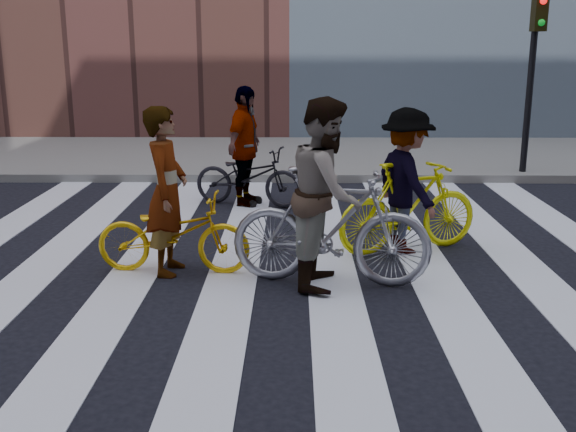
{
  "coord_description": "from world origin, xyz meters",
  "views": [
    {
      "loc": [
        0.13,
        -7.04,
        2.49
      ],
      "look_at": [
        0.06,
        0.3,
        0.59
      ],
      "focal_mm": 42.0,
      "sensor_mm": 36.0,
      "label": 1
    }
  ],
  "objects_px": {
    "traffic_signal": "(534,55)",
    "rider_mid": "(327,193)",
    "rider_left": "(167,191)",
    "bike_yellow_left": "(173,233)",
    "bike_dark_rear": "(248,176)",
    "rider_rear": "(245,147)",
    "rider_right": "(406,181)",
    "bike_silver_mid": "(331,227)",
    "bike_yellow_right": "(409,207)"
  },
  "relations": [
    {
      "from": "bike_dark_rear",
      "to": "rider_rear",
      "type": "relative_size",
      "value": 0.95
    },
    {
      "from": "bike_yellow_left",
      "to": "bike_dark_rear",
      "type": "height_order",
      "value": "bike_dark_rear"
    },
    {
      "from": "traffic_signal",
      "to": "bike_dark_rear",
      "type": "bearing_deg",
      "value": -157.69
    },
    {
      "from": "bike_dark_rear",
      "to": "rider_right",
      "type": "xyz_separation_m",
      "value": [
        2.06,
        -2.39,
        0.41
      ]
    },
    {
      "from": "bike_yellow_left",
      "to": "rider_left",
      "type": "xyz_separation_m",
      "value": [
        -0.05,
        0.0,
        0.48
      ]
    },
    {
      "from": "rider_left",
      "to": "rider_rear",
      "type": "bearing_deg",
      "value": -7.19
    },
    {
      "from": "bike_yellow_right",
      "to": "rider_rear",
      "type": "distance_m",
      "value": 3.24
    },
    {
      "from": "traffic_signal",
      "to": "bike_yellow_left",
      "type": "xyz_separation_m",
      "value": [
        -5.61,
        -5.23,
        -1.83
      ]
    },
    {
      "from": "rider_mid",
      "to": "bike_yellow_right",
      "type": "bearing_deg",
      "value": -33.49
    },
    {
      "from": "rider_left",
      "to": "bike_yellow_right",
      "type": "bearing_deg",
      "value": -70.28
    },
    {
      "from": "bike_yellow_right",
      "to": "traffic_signal",
      "type": "bearing_deg",
      "value": -53.63
    },
    {
      "from": "bike_silver_mid",
      "to": "rider_mid",
      "type": "distance_m",
      "value": 0.36
    },
    {
      "from": "traffic_signal",
      "to": "rider_left",
      "type": "bearing_deg",
      "value": -137.23
    },
    {
      "from": "bike_yellow_left",
      "to": "rider_mid",
      "type": "height_order",
      "value": "rider_mid"
    },
    {
      "from": "traffic_signal",
      "to": "rider_right",
      "type": "xyz_separation_m",
      "value": [
        -2.93,
        -4.44,
        -1.4
      ]
    },
    {
      "from": "bike_yellow_left",
      "to": "bike_dark_rear",
      "type": "relative_size",
      "value": 0.97
    },
    {
      "from": "rider_mid",
      "to": "rider_right",
      "type": "bearing_deg",
      "value": -32.11
    },
    {
      "from": "bike_dark_rear",
      "to": "rider_rear",
      "type": "distance_m",
      "value": 0.47
    },
    {
      "from": "bike_yellow_left",
      "to": "rider_rear",
      "type": "bearing_deg",
      "value": -6.32
    },
    {
      "from": "rider_right",
      "to": "rider_left",
      "type": "bearing_deg",
      "value": 85.56
    },
    {
      "from": "bike_dark_rear",
      "to": "traffic_signal",
      "type": "bearing_deg",
      "value": -50.52
    },
    {
      "from": "traffic_signal",
      "to": "rider_mid",
      "type": "bearing_deg",
      "value": -125.15
    },
    {
      "from": "traffic_signal",
      "to": "rider_right",
      "type": "relative_size",
      "value": 1.9
    },
    {
      "from": "bike_yellow_left",
      "to": "rider_mid",
      "type": "relative_size",
      "value": 0.86
    },
    {
      "from": "bike_yellow_left",
      "to": "bike_yellow_right",
      "type": "height_order",
      "value": "bike_yellow_right"
    },
    {
      "from": "bike_dark_rear",
      "to": "rider_right",
      "type": "bearing_deg",
      "value": -122.19
    },
    {
      "from": "bike_dark_rear",
      "to": "rider_rear",
      "type": "height_order",
      "value": "rider_rear"
    },
    {
      "from": "bike_yellow_left",
      "to": "bike_silver_mid",
      "type": "xyz_separation_m",
      "value": [
        1.72,
        -0.36,
        0.18
      ]
    },
    {
      "from": "traffic_signal",
      "to": "rider_right",
      "type": "height_order",
      "value": "traffic_signal"
    },
    {
      "from": "traffic_signal",
      "to": "rider_left",
      "type": "distance_m",
      "value": 7.83
    },
    {
      "from": "bike_yellow_left",
      "to": "rider_left",
      "type": "height_order",
      "value": "rider_left"
    },
    {
      "from": "traffic_signal",
      "to": "bike_silver_mid",
      "type": "xyz_separation_m",
      "value": [
        -3.89,
        -5.59,
        -1.65
      ]
    },
    {
      "from": "rider_left",
      "to": "rider_right",
      "type": "relative_size",
      "value": 1.05
    },
    {
      "from": "traffic_signal",
      "to": "rider_right",
      "type": "distance_m",
      "value": 5.5
    },
    {
      "from": "traffic_signal",
      "to": "rider_mid",
      "type": "xyz_separation_m",
      "value": [
        -3.94,
        -5.59,
        -1.29
      ]
    },
    {
      "from": "bike_yellow_left",
      "to": "rider_right",
      "type": "xyz_separation_m",
      "value": [
        2.67,
        0.79,
        0.43
      ]
    },
    {
      "from": "rider_left",
      "to": "bike_yellow_left",
      "type": "bearing_deg",
      "value": -86.2
    },
    {
      "from": "traffic_signal",
      "to": "bike_yellow_left",
      "type": "height_order",
      "value": "traffic_signal"
    },
    {
      "from": "rider_mid",
      "to": "rider_rear",
      "type": "distance_m",
      "value": 3.71
    },
    {
      "from": "rider_left",
      "to": "bike_dark_rear",
      "type": "bearing_deg",
      "value": -8.06
    },
    {
      "from": "bike_yellow_left",
      "to": "bike_yellow_right",
      "type": "distance_m",
      "value": 2.84
    },
    {
      "from": "bike_yellow_left",
      "to": "rider_rear",
      "type": "height_order",
      "value": "rider_rear"
    },
    {
      "from": "rider_mid",
      "to": "rider_rear",
      "type": "height_order",
      "value": "rider_mid"
    },
    {
      "from": "traffic_signal",
      "to": "rider_left",
      "type": "height_order",
      "value": "traffic_signal"
    },
    {
      "from": "bike_silver_mid",
      "to": "rider_rear",
      "type": "bearing_deg",
      "value": 26.97
    },
    {
      "from": "bike_yellow_left",
      "to": "bike_silver_mid",
      "type": "height_order",
      "value": "bike_silver_mid"
    },
    {
      "from": "bike_yellow_right",
      "to": "rider_mid",
      "type": "relative_size",
      "value": 0.94
    },
    {
      "from": "bike_yellow_left",
      "to": "bike_yellow_right",
      "type": "xyz_separation_m",
      "value": [
        2.72,
        0.79,
        0.11
      ]
    },
    {
      "from": "bike_silver_mid",
      "to": "rider_left",
      "type": "distance_m",
      "value": 1.83
    },
    {
      "from": "bike_dark_rear",
      "to": "rider_left",
      "type": "bearing_deg",
      "value": -174.69
    }
  ]
}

